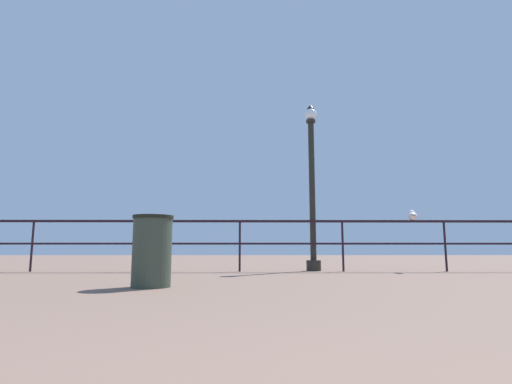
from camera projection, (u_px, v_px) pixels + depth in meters
name	position (u px, v px, depth m)	size (l,w,h in m)	color
pier_railing	(291.00, 233.00, 8.17)	(19.23, 0.05, 1.05)	black
lamppost_center	(312.00, 187.00, 8.57)	(0.31, 0.31, 3.67)	black
seagull_on_rail	(412.00, 215.00, 8.27)	(0.25, 0.46, 0.22)	white
trash_bin	(152.00, 251.00, 4.83)	(0.50, 0.50, 0.87)	#343F31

